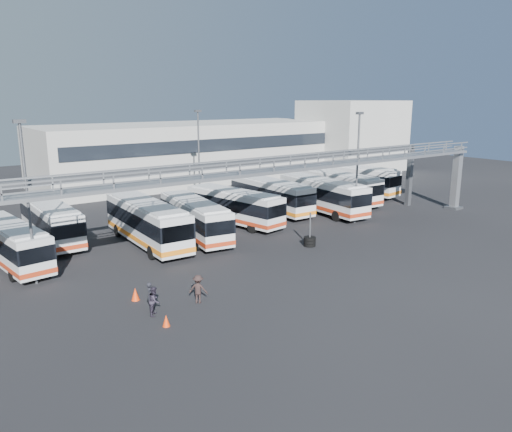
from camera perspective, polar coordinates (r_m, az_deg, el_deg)
ground at (r=34.85m, az=6.22°, el=-5.89°), size 140.00×140.00×0.00m
gantry at (r=37.90m, az=0.42°, el=4.35°), size 51.40×5.15×7.10m
warehouse at (r=71.39m, az=-7.36°, el=7.28°), size 42.00×14.00×8.00m
building_right at (r=82.65m, az=10.89°, el=9.01°), size 14.00×12.00×11.00m
light_pole_left at (r=33.25m, az=-24.68°, el=2.23°), size 0.70×0.35×10.21m
light_pole_mid at (r=46.73m, az=11.52°, el=6.08°), size 0.70×0.35×10.21m
light_pole_back at (r=53.44m, az=-6.55°, el=7.14°), size 0.70×0.35×10.21m
bus_1 at (r=38.41m, az=-26.24°, el=-2.74°), size 3.51×10.34×3.08m
bus_2 at (r=43.48m, az=-22.39°, el=-0.49°), size 2.57×10.65×3.23m
bus_3 at (r=40.29m, az=-12.36°, el=-0.58°), size 3.17×11.68×3.52m
bus_4 at (r=41.67m, az=-7.03°, el=-0.13°), size 4.01×10.91×3.24m
bus_5 at (r=45.92m, az=-2.52°, el=1.21°), size 4.23×10.89×3.23m
bus_6 at (r=50.80m, az=1.71°, el=2.49°), size 2.81×11.10×3.36m
bus_7 at (r=51.01m, az=7.58°, el=2.49°), size 3.55×11.58×3.47m
bus_8 at (r=56.31m, az=9.31°, el=3.41°), size 2.87×11.23×3.39m
bus_9 at (r=61.39m, az=11.01°, el=4.22°), size 4.30×11.80×3.51m
pedestrian_a at (r=28.52m, az=-12.00°, el=-8.89°), size 0.47×0.63×1.57m
pedestrian_b at (r=27.74m, az=-11.53°, el=-9.47°), size 0.97×0.99×1.61m
pedestrian_c at (r=28.88m, az=-6.62°, el=-8.28°), size 1.20×1.20×1.67m
cone_left at (r=26.53m, az=-10.23°, el=-11.68°), size 0.50×0.50×0.62m
cone_right at (r=30.03m, az=-13.63°, el=-8.66°), size 0.53×0.53×0.75m
tire_stack at (r=39.63m, az=6.16°, el=-2.80°), size 0.95×0.95×2.71m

